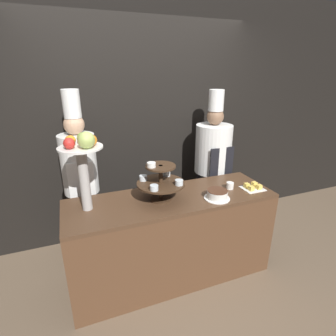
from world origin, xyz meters
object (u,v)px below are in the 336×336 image
object	(u,v)px
tiered_stand	(160,181)
chef_left	(81,176)
cake_round	(217,195)
chef_center_left	(212,161)
cake_square_tray	(253,187)
fruit_pedestal	(83,156)
cup_white	(230,186)

from	to	relation	value
tiered_stand	chef_left	distance (m)	0.87
cake_round	chef_center_left	world-z (taller)	chef_center_left
cake_square_tray	chef_left	size ratio (longest dim) A/B	0.11
fruit_pedestal	chef_left	size ratio (longest dim) A/B	0.37
fruit_pedestal	chef_center_left	bearing A→B (deg)	19.73
tiered_stand	cake_round	bearing A→B (deg)	-18.77
cup_white	chef_left	size ratio (longest dim) A/B	0.04
tiered_stand	cake_square_tray	bearing A→B (deg)	-6.72
fruit_pedestal	chef_center_left	size ratio (longest dim) A/B	0.38
cup_white	cake_square_tray	world-z (taller)	cup_white
fruit_pedestal	cake_round	bearing A→B (deg)	-11.06
cake_round	cup_white	bearing A→B (deg)	31.36
fruit_pedestal	cake_round	world-z (taller)	fruit_pedestal
chef_left	chef_center_left	world-z (taller)	chef_left
cake_square_tray	cake_round	bearing A→B (deg)	-172.66
chef_left	chef_center_left	xyz separation A→B (m)	(1.50, -0.00, -0.03)
tiered_stand	cake_square_tray	size ratio (longest dim) A/B	2.11
cake_square_tray	cup_white	bearing A→B (deg)	158.28
fruit_pedestal	cup_white	xyz separation A→B (m)	(1.32, -0.08, -0.43)
tiered_stand	fruit_pedestal	xyz separation A→B (m)	(-0.62, 0.05, 0.28)
cake_round	chef_center_left	bearing A→B (deg)	62.96
tiered_stand	fruit_pedestal	size ratio (longest dim) A/B	0.63
cup_white	cake_square_tray	bearing A→B (deg)	-21.72
cake_round	cup_white	xyz separation A→B (m)	(0.23, 0.14, -0.01)
cake_round	chef_left	size ratio (longest dim) A/B	0.13
fruit_pedestal	chef_left	distance (m)	0.64
chef_center_left	cake_round	bearing A→B (deg)	-117.04
cake_round	cup_white	distance (m)	0.27
cake_round	chef_left	bearing A→B (deg)	146.45
chef_left	cup_white	bearing A→B (deg)	-24.20
chef_left	cake_square_tray	bearing A→B (deg)	-23.87
tiered_stand	chef_center_left	bearing A→B (deg)	33.99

